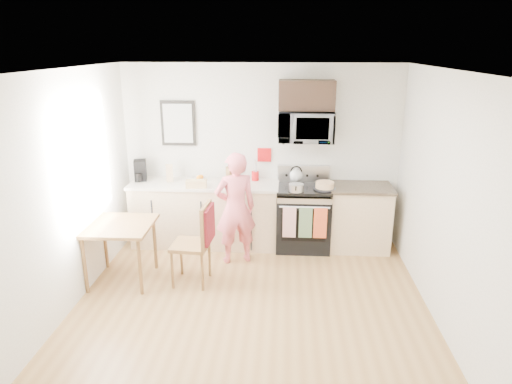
# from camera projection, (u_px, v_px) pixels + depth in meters

# --- Properties ---
(floor) EXTENTS (4.60, 4.60, 0.00)m
(floor) POSITION_uv_depth(u_px,v_px,m) (249.00, 322.00, 4.88)
(floor) COLOR olive
(floor) RESTS_ON ground
(back_wall) EXTENTS (4.00, 0.04, 2.60)m
(back_wall) POSITION_uv_depth(u_px,v_px,m) (261.00, 155.00, 6.67)
(back_wall) COLOR beige
(back_wall) RESTS_ON floor
(front_wall) EXTENTS (4.00, 0.04, 2.60)m
(front_wall) POSITION_uv_depth(u_px,v_px,m) (210.00, 362.00, 2.30)
(front_wall) COLOR beige
(front_wall) RESTS_ON floor
(left_wall) EXTENTS (0.04, 4.60, 2.60)m
(left_wall) POSITION_uv_depth(u_px,v_px,m) (51.00, 203.00, 4.61)
(left_wall) COLOR beige
(left_wall) RESTS_ON floor
(right_wall) EXTENTS (0.04, 4.60, 2.60)m
(right_wall) POSITION_uv_depth(u_px,v_px,m) (456.00, 213.00, 4.36)
(right_wall) COLOR beige
(right_wall) RESTS_ON floor
(ceiling) EXTENTS (4.00, 4.60, 0.04)m
(ceiling) POSITION_uv_depth(u_px,v_px,m) (247.00, 72.00, 4.09)
(ceiling) COLOR white
(ceiling) RESTS_ON back_wall
(window) EXTENTS (0.06, 1.40, 1.50)m
(window) POSITION_uv_depth(u_px,v_px,m) (85.00, 160.00, 5.29)
(window) COLOR white
(window) RESTS_ON left_wall
(cabinet_left) EXTENTS (2.10, 0.60, 0.90)m
(cabinet_left) POSITION_uv_depth(u_px,v_px,m) (205.00, 215.00, 6.70)
(cabinet_left) COLOR tan
(cabinet_left) RESTS_ON floor
(countertop_left) EXTENTS (2.14, 0.64, 0.04)m
(countertop_left) POSITION_uv_depth(u_px,v_px,m) (204.00, 184.00, 6.55)
(countertop_left) COLOR silver
(countertop_left) RESTS_ON cabinet_left
(cabinet_right) EXTENTS (0.84, 0.60, 0.90)m
(cabinet_right) POSITION_uv_depth(u_px,v_px,m) (359.00, 218.00, 6.56)
(cabinet_right) COLOR tan
(cabinet_right) RESTS_ON floor
(countertop_right) EXTENTS (0.88, 0.64, 0.04)m
(countertop_right) POSITION_uv_depth(u_px,v_px,m) (361.00, 187.00, 6.41)
(countertop_right) COLOR black
(countertop_right) RESTS_ON cabinet_right
(range) EXTENTS (0.76, 0.70, 1.16)m
(range) POSITION_uv_depth(u_px,v_px,m) (303.00, 219.00, 6.59)
(range) COLOR black
(range) RESTS_ON floor
(microwave) EXTENTS (0.76, 0.51, 0.42)m
(microwave) POSITION_uv_depth(u_px,v_px,m) (306.00, 126.00, 6.28)
(microwave) COLOR #BBBBC0
(microwave) RESTS_ON back_wall
(upper_cabinet) EXTENTS (0.76, 0.35, 0.40)m
(upper_cabinet) POSITION_uv_depth(u_px,v_px,m) (307.00, 95.00, 6.19)
(upper_cabinet) COLOR black
(upper_cabinet) RESTS_ON back_wall
(wall_art) EXTENTS (0.50, 0.04, 0.65)m
(wall_art) POSITION_uv_depth(u_px,v_px,m) (178.00, 123.00, 6.58)
(wall_art) COLOR black
(wall_art) RESTS_ON back_wall
(wall_trivet) EXTENTS (0.20, 0.02, 0.20)m
(wall_trivet) POSITION_uv_depth(u_px,v_px,m) (264.00, 155.00, 6.65)
(wall_trivet) COLOR #A80E11
(wall_trivet) RESTS_ON back_wall
(person) EXTENTS (0.65, 0.53, 1.53)m
(person) POSITION_uv_depth(u_px,v_px,m) (235.00, 208.00, 6.05)
(person) COLOR #C8373F
(person) RESTS_ON floor
(dining_table) EXTENTS (0.80, 0.80, 0.75)m
(dining_table) POSITION_uv_depth(u_px,v_px,m) (119.00, 231.00, 5.57)
(dining_table) COLOR brown
(dining_table) RESTS_ON floor
(chair) EXTENTS (0.51, 0.47, 1.04)m
(chair) POSITION_uv_depth(u_px,v_px,m) (202.00, 233.00, 5.49)
(chair) COLOR brown
(chair) RESTS_ON floor
(knife_block) EXTENTS (0.14, 0.15, 0.19)m
(knife_block) POSITION_uv_depth(u_px,v_px,m) (230.00, 173.00, 6.68)
(knife_block) COLOR brown
(knife_block) RESTS_ON countertop_left
(utensil_crock) EXTENTS (0.11, 0.11, 0.32)m
(utensil_crock) POSITION_uv_depth(u_px,v_px,m) (255.00, 172.00, 6.64)
(utensil_crock) COLOR #A80E11
(utensil_crock) RESTS_ON countertop_left
(fruit_bowl) EXTENTS (0.24, 0.24, 0.09)m
(fruit_bowl) POSITION_uv_depth(u_px,v_px,m) (198.00, 178.00, 6.65)
(fruit_bowl) COLOR silver
(fruit_bowl) RESTS_ON countertop_left
(milk_carton) EXTENTS (0.12, 0.12, 0.25)m
(milk_carton) POSITION_uv_depth(u_px,v_px,m) (169.00, 173.00, 6.59)
(milk_carton) COLOR tan
(milk_carton) RESTS_ON countertop_left
(coffee_maker) EXTENTS (0.22, 0.27, 0.30)m
(coffee_maker) POSITION_uv_depth(u_px,v_px,m) (140.00, 171.00, 6.63)
(coffee_maker) COLOR black
(coffee_maker) RESTS_ON countertop_left
(bread_bag) EXTENTS (0.30, 0.17, 0.11)m
(bread_bag) POSITION_uv_depth(u_px,v_px,m) (196.00, 184.00, 6.33)
(bread_bag) COLOR #DAB472
(bread_bag) RESTS_ON countertop_left
(cake) EXTENTS (0.31, 0.31, 0.10)m
(cake) POSITION_uv_depth(u_px,v_px,m) (325.00, 186.00, 6.30)
(cake) COLOR black
(cake) RESTS_ON range
(kettle) EXTENTS (0.19, 0.19, 0.24)m
(kettle) POSITION_uv_depth(u_px,v_px,m) (296.00, 175.00, 6.63)
(kettle) COLOR silver
(kettle) RESTS_ON range
(pot) EXTENTS (0.20, 0.35, 0.10)m
(pot) POSITION_uv_depth(u_px,v_px,m) (296.00, 188.00, 6.21)
(pot) COLOR #BBBBC0
(pot) RESTS_ON range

